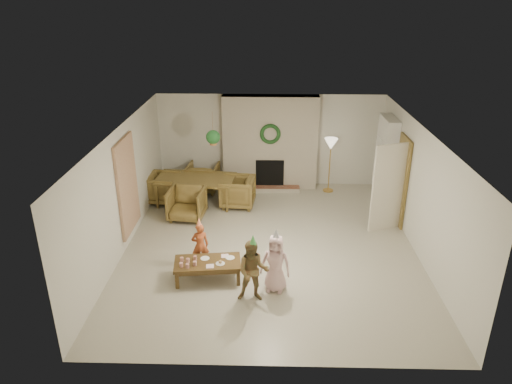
{
  "coord_description": "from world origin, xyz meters",
  "views": [
    {
      "loc": [
        -0.06,
        -8.72,
        4.93
      ],
      "look_at": [
        -0.3,
        0.4,
        1.05
      ],
      "focal_mm": 33.0,
      "sensor_mm": 36.0,
      "label": 1
    }
  ],
  "objects_px": {
    "dining_chair_near": "(187,204)",
    "dining_chair_left": "(163,188)",
    "dining_chair_right": "(237,192)",
    "child_pink": "(276,263)",
    "dining_chair_far": "(203,177)",
    "child_plaid": "(253,271)",
    "coffee_table_top": "(208,263)",
    "dining_table": "(196,191)",
    "child_red": "(200,245)"
  },
  "relations": [
    {
      "from": "dining_chair_near",
      "to": "dining_chair_right",
      "type": "height_order",
      "value": "same"
    },
    {
      "from": "dining_table",
      "to": "dining_chair_left",
      "type": "height_order",
      "value": "dining_chair_left"
    },
    {
      "from": "child_red",
      "to": "child_plaid",
      "type": "relative_size",
      "value": 0.81
    },
    {
      "from": "dining_table",
      "to": "dining_chair_near",
      "type": "height_order",
      "value": "dining_chair_near"
    },
    {
      "from": "dining_chair_left",
      "to": "dining_table",
      "type": "bearing_deg",
      "value": -90.0
    },
    {
      "from": "dining_chair_right",
      "to": "child_plaid",
      "type": "bearing_deg",
      "value": 13.05
    },
    {
      "from": "coffee_table_top",
      "to": "child_plaid",
      "type": "distance_m",
      "value": 1.08
    },
    {
      "from": "dining_chair_near",
      "to": "dining_chair_left",
      "type": "distance_m",
      "value": 1.2
    },
    {
      "from": "dining_chair_right",
      "to": "dining_chair_left",
      "type": "bearing_deg",
      "value": -90.0
    },
    {
      "from": "dining_chair_near",
      "to": "dining_chair_right",
      "type": "xyz_separation_m",
      "value": [
        1.14,
        0.75,
        0.0
      ]
    },
    {
      "from": "dining_chair_far",
      "to": "dining_chair_right",
      "type": "relative_size",
      "value": 1.0
    },
    {
      "from": "dining_chair_near",
      "to": "child_red",
      "type": "height_order",
      "value": "child_red"
    },
    {
      "from": "dining_chair_far",
      "to": "dining_chair_near",
      "type": "bearing_deg",
      "value": 90.0
    },
    {
      "from": "dining_chair_left",
      "to": "child_pink",
      "type": "distance_m",
      "value": 4.71
    },
    {
      "from": "dining_chair_left",
      "to": "child_red",
      "type": "bearing_deg",
      "value": -150.09
    },
    {
      "from": "dining_chair_left",
      "to": "dining_chair_near",
      "type": "bearing_deg",
      "value": -135.0
    },
    {
      "from": "dining_chair_right",
      "to": "child_plaid",
      "type": "relative_size",
      "value": 0.73
    },
    {
      "from": "dining_chair_near",
      "to": "dining_chair_left",
      "type": "xyz_separation_m",
      "value": [
        -0.77,
        0.93,
        0.0
      ]
    },
    {
      "from": "coffee_table_top",
      "to": "child_plaid",
      "type": "height_order",
      "value": "child_plaid"
    },
    {
      "from": "dining_table",
      "to": "child_plaid",
      "type": "xyz_separation_m",
      "value": [
        1.57,
        -4.0,
        0.23
      ]
    },
    {
      "from": "coffee_table_top",
      "to": "child_pink",
      "type": "relative_size",
      "value": 1.12
    },
    {
      "from": "dining_chair_near",
      "to": "dining_chair_far",
      "type": "xyz_separation_m",
      "value": [
        0.16,
        1.7,
        0.0
      ]
    },
    {
      "from": "dining_chair_far",
      "to": "coffee_table_top",
      "type": "xyz_separation_m",
      "value": [
        0.63,
        -4.24,
        -0.03
      ]
    },
    {
      "from": "dining_chair_far",
      "to": "child_red",
      "type": "bearing_deg",
      "value": 102.17
    },
    {
      "from": "dining_chair_near",
      "to": "dining_chair_left",
      "type": "height_order",
      "value": "same"
    },
    {
      "from": "coffee_table_top",
      "to": "child_pink",
      "type": "distance_m",
      "value": 1.3
    },
    {
      "from": "dining_chair_far",
      "to": "dining_table",
      "type": "bearing_deg",
      "value": 90.0
    },
    {
      "from": "child_red",
      "to": "child_pink",
      "type": "height_order",
      "value": "child_pink"
    },
    {
      "from": "dining_table",
      "to": "child_red",
      "type": "bearing_deg",
      "value": -74.39
    },
    {
      "from": "child_red",
      "to": "child_pink",
      "type": "relative_size",
      "value": 0.84
    },
    {
      "from": "dining_chair_near",
      "to": "dining_chair_far",
      "type": "distance_m",
      "value": 1.7
    },
    {
      "from": "dining_table",
      "to": "child_pink",
      "type": "distance_m",
      "value": 4.19
    },
    {
      "from": "dining_chair_right",
      "to": "child_plaid",
      "type": "distance_m",
      "value": 3.94
    },
    {
      "from": "dining_table",
      "to": "child_red",
      "type": "height_order",
      "value": "child_red"
    },
    {
      "from": "dining_chair_right",
      "to": "child_pink",
      "type": "height_order",
      "value": "child_pink"
    },
    {
      "from": "dining_chair_left",
      "to": "child_plaid",
      "type": "relative_size",
      "value": 0.73
    },
    {
      "from": "child_pink",
      "to": "dining_chair_far",
      "type": "bearing_deg",
      "value": 124.48
    },
    {
      "from": "child_plaid",
      "to": "child_pink",
      "type": "xyz_separation_m",
      "value": [
        0.39,
        0.3,
        -0.02
      ]
    },
    {
      "from": "child_pink",
      "to": "coffee_table_top",
      "type": "bearing_deg",
      "value": 178.27
    },
    {
      "from": "dining_chair_far",
      "to": "child_pink",
      "type": "height_order",
      "value": "child_pink"
    },
    {
      "from": "dining_table",
      "to": "child_red",
      "type": "relative_size",
      "value": 2.12
    },
    {
      "from": "dining_chair_far",
      "to": "child_plaid",
      "type": "relative_size",
      "value": 0.73
    },
    {
      "from": "dining_chair_left",
      "to": "child_plaid",
      "type": "height_order",
      "value": "child_plaid"
    },
    {
      "from": "dining_chair_left",
      "to": "child_red",
      "type": "distance_m",
      "value": 3.32
    },
    {
      "from": "coffee_table_top",
      "to": "child_red",
      "type": "height_order",
      "value": "child_red"
    },
    {
      "from": "dining_table",
      "to": "child_plaid",
      "type": "height_order",
      "value": "child_plaid"
    },
    {
      "from": "dining_chair_right",
      "to": "dining_chair_far",
      "type": "bearing_deg",
      "value": -128.66
    },
    {
      "from": "dining_chair_near",
      "to": "child_pink",
      "type": "bearing_deg",
      "value": -48.85
    },
    {
      "from": "dining_chair_left",
      "to": "child_red",
      "type": "height_order",
      "value": "child_red"
    },
    {
      "from": "dining_chair_near",
      "to": "child_pink",
      "type": "relative_size",
      "value": 0.76
    }
  ]
}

